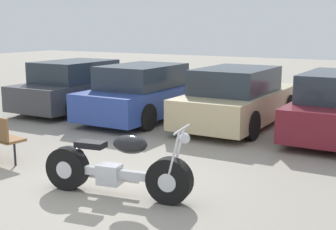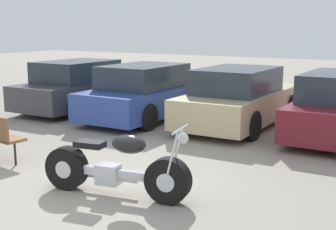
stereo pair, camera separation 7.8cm
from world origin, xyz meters
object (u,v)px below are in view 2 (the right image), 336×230
at_px(parked_car_dark_grey, 81,86).
at_px(parked_car_champagne, 240,99).
at_px(motorcycle, 114,167).
at_px(parked_car_blue, 148,93).

distance_m(parked_car_dark_grey, parked_car_champagne, 4.95).
distance_m(motorcycle, parked_car_champagne, 5.56).
relative_size(parked_car_blue, parked_car_champagne, 1.00).
bearing_deg(parked_car_champagne, parked_car_blue, -171.18).
height_order(parked_car_dark_grey, parked_car_blue, same).
relative_size(motorcycle, parked_car_champagne, 0.53).
distance_m(motorcycle, parked_car_blue, 5.87).
height_order(motorcycle, parked_car_dark_grey, parked_car_dark_grey).
bearing_deg(parked_car_dark_grey, motorcycle, -45.45).
relative_size(parked_car_dark_grey, parked_car_blue, 1.00).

